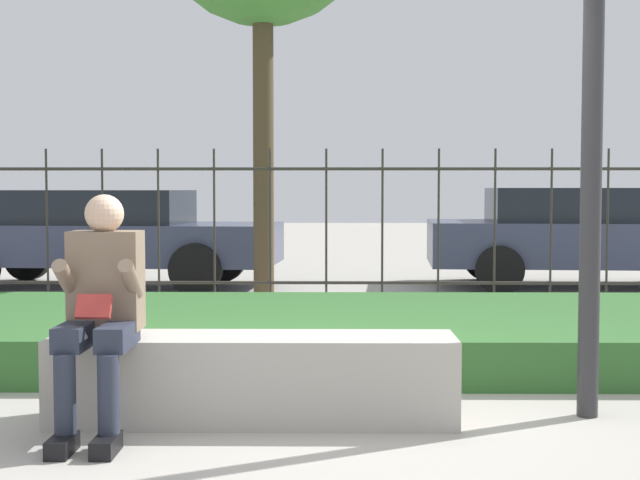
{
  "coord_description": "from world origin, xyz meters",
  "views": [
    {
      "loc": [
        0.04,
        -4.99,
        1.32
      ],
      "look_at": [
        -0.05,
        2.73,
        0.88
      ],
      "focal_mm": 50.0,
      "sensor_mm": 36.0,
      "label": 1
    }
  ],
  "objects_px": {
    "stone_bench": "(253,383)",
    "car_parked_right": "(591,234)",
    "person_seated_reader": "(101,303)",
    "car_parked_left": "(101,234)"
  },
  "relations": [
    {
      "from": "stone_bench",
      "to": "car_parked_right",
      "type": "relative_size",
      "value": 0.5
    },
    {
      "from": "car_parked_left",
      "to": "car_parked_right",
      "type": "bearing_deg",
      "value": 5.59
    },
    {
      "from": "stone_bench",
      "to": "car_parked_right",
      "type": "bearing_deg",
      "value": 60.58
    },
    {
      "from": "stone_bench",
      "to": "person_seated_reader",
      "type": "relative_size",
      "value": 1.77
    },
    {
      "from": "person_seated_reader",
      "to": "car_parked_left",
      "type": "relative_size",
      "value": 0.27
    },
    {
      "from": "person_seated_reader",
      "to": "car_parked_left",
      "type": "bearing_deg",
      "value": 104.46
    },
    {
      "from": "car_parked_left",
      "to": "person_seated_reader",
      "type": "bearing_deg",
      "value": -70.83
    },
    {
      "from": "stone_bench",
      "to": "person_seated_reader",
      "type": "height_order",
      "value": "person_seated_reader"
    },
    {
      "from": "person_seated_reader",
      "to": "car_parked_right",
      "type": "height_order",
      "value": "car_parked_right"
    },
    {
      "from": "stone_bench",
      "to": "car_parked_right",
      "type": "xyz_separation_m",
      "value": [
        3.96,
        7.03,
        0.5
      ]
    }
  ]
}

